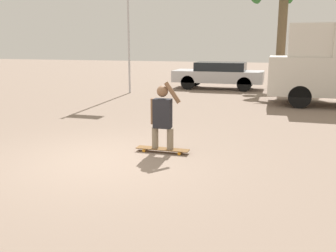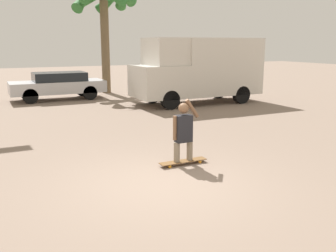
% 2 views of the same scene
% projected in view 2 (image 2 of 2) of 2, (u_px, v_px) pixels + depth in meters
% --- Properties ---
extents(ground_plane, '(80.00, 80.00, 0.00)m').
position_uv_depth(ground_plane, '(163.00, 184.00, 7.39)').
color(ground_plane, gray).
extents(skateboard, '(1.14, 0.24, 0.08)m').
position_uv_depth(skateboard, '(183.00, 161.00, 8.58)').
color(skateboard, brown).
rests_on(skateboard, ground_plane).
extents(person_skateboarder, '(0.65, 0.24, 1.43)m').
position_uv_depth(person_skateboarder, '(183.00, 129.00, 8.42)').
color(person_skateboarder, gray).
rests_on(person_skateboarder, skateboard).
extents(camper_van, '(5.95, 2.20, 2.97)m').
position_uv_depth(camper_van, '(200.00, 68.00, 17.17)').
color(camper_van, black).
rests_on(camper_van, ground_plane).
extents(parked_car_silver, '(4.48, 1.80, 1.34)m').
position_uv_depth(parked_car_silver, '(58.00, 85.00, 18.42)').
color(parked_car_silver, black).
rests_on(parked_car_silver, ground_plane).
extents(palm_tree_near_van, '(3.67, 3.66, 6.14)m').
position_uv_depth(palm_tree_near_van, '(103.00, 0.00, 20.12)').
color(palm_tree_near_van, brown).
rests_on(palm_tree_near_van, ground_plane).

